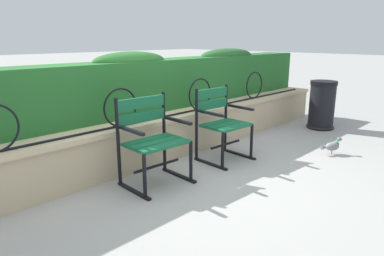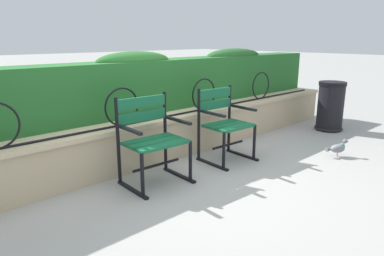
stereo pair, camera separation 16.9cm
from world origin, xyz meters
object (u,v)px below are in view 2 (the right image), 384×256
Objects in this scene: park_chair_right at (224,122)px; trash_bin at (330,107)px; park_chair_left at (151,138)px; pigeon_near_chairs at (338,148)px.

park_chair_right reaches higher than trash_bin.
park_chair_right is at bearing -2.11° from park_chair_left.
park_chair_left reaches higher than trash_bin.
park_chair_left is 3.37× the size of pigeon_near_chairs.
park_chair_right is 1.49m from pigeon_near_chairs.
trash_bin reaches higher than pigeon_near_chairs.
trash_bin is (1.19, 0.70, 0.26)m from pigeon_near_chairs.
park_chair_left is at bearing 155.97° from pigeon_near_chairs.
park_chair_right is (1.06, -0.04, -0.01)m from park_chair_left.
pigeon_near_chairs is (2.16, -0.96, -0.36)m from park_chair_left.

